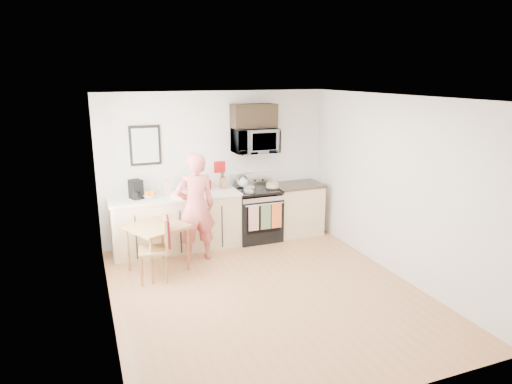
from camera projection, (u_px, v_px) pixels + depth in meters
name	position (u px, v px, depth m)	size (l,w,h in m)	color
floor	(267.00, 292.00, 6.19)	(4.60, 4.60, 0.00)	#A76940
back_wall	(217.00, 167.00, 7.94)	(4.00, 0.04, 2.60)	white
front_wall	(373.00, 270.00, 3.79)	(4.00, 0.04, 2.60)	white
left_wall	(104.00, 217.00, 5.17)	(0.04, 4.60, 2.60)	white
right_wall	(395.00, 187.00, 6.57)	(0.04, 4.60, 2.60)	white
ceiling	(268.00, 97.00, 5.54)	(4.00, 4.60, 0.04)	silver
window	(102.00, 181.00, 5.84)	(0.06, 1.40, 1.50)	silver
cabinet_left	(177.00, 224.00, 7.61)	(2.10, 0.60, 0.90)	tan
countertop_left	(175.00, 197.00, 7.49)	(2.14, 0.64, 0.04)	silver
cabinet_right	(297.00, 210.00, 8.39)	(0.84, 0.60, 0.90)	tan
countertop_right	(297.00, 185.00, 8.27)	(0.88, 0.64, 0.04)	black
range	(257.00, 216.00, 8.09)	(0.76, 0.70, 1.16)	black
microwave	(255.00, 141.00, 7.85)	(0.76, 0.51, 0.42)	silver
upper_cabinet	(254.00, 116.00, 7.78)	(0.76, 0.35, 0.40)	black
wall_art	(145.00, 145.00, 7.39)	(0.50, 0.04, 0.65)	black
wall_trivet	(220.00, 167.00, 7.95)	(0.20, 0.02, 0.20)	#A50E10
person	(195.00, 207.00, 7.07)	(0.63, 0.41, 1.73)	#BE3734
dining_table	(157.00, 231.00, 6.72)	(0.88, 0.88, 0.71)	brown
chair	(162.00, 239.00, 6.44)	(0.49, 0.45, 0.95)	brown
knife_block	(223.00, 183.00, 7.92)	(0.09, 0.13, 0.20)	brown
utensil_crock	(207.00, 181.00, 7.85)	(0.12, 0.12, 0.37)	#A50E10
fruit_bowl	(149.00, 195.00, 7.35)	(0.24, 0.24, 0.11)	white
milk_carton	(168.00, 188.00, 7.40)	(0.10, 0.10, 0.27)	tan
coffee_maker	(136.00, 190.00, 7.26)	(0.23, 0.28, 0.30)	black
bread_bag	(180.00, 196.00, 7.28)	(0.27, 0.12, 0.10)	#DEBC75
cake	(273.00, 186.00, 8.02)	(0.27, 0.27, 0.09)	black
kettle	(243.00, 182.00, 8.04)	(0.17, 0.17, 0.22)	white
pot	(249.00, 190.00, 7.71)	(0.20, 0.33, 0.10)	silver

